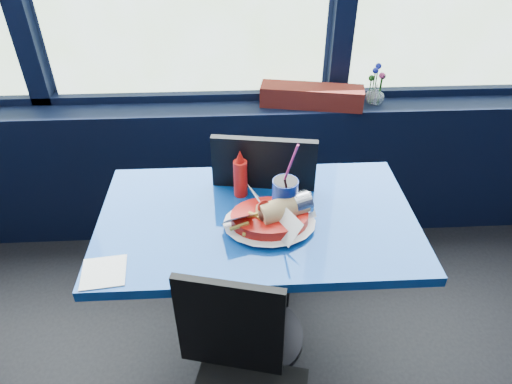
% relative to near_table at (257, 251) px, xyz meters
% --- Properties ---
extents(window_sill, '(5.00, 0.26, 0.80)m').
position_rel_near_table_xyz_m(window_sill, '(-0.30, 0.87, -0.17)').
color(window_sill, black).
rests_on(window_sill, ground).
extents(near_table, '(1.20, 0.70, 0.75)m').
position_rel_near_table_xyz_m(near_table, '(0.00, 0.00, 0.00)').
color(near_table, black).
rests_on(near_table, ground).
extents(chair_near_front, '(0.45, 0.45, 0.83)m').
position_rel_near_table_xyz_m(chair_near_front, '(-0.09, -0.51, -0.09)').
color(chair_near_front, black).
rests_on(chair_near_front, ground).
extents(chair_near_back, '(0.50, 0.51, 0.97)m').
position_rel_near_table_xyz_m(chair_near_back, '(0.02, 0.32, -0.01)').
color(chair_near_back, black).
rests_on(chair_near_back, ground).
extents(planter_box, '(0.54, 0.23, 0.11)m').
position_rel_near_table_xyz_m(planter_box, '(0.33, 0.84, 0.28)').
color(planter_box, maroon).
rests_on(planter_box, window_sill).
extents(flower_vase, '(0.11, 0.11, 0.21)m').
position_rel_near_table_xyz_m(flower_vase, '(0.66, 0.84, 0.30)').
color(flower_vase, silver).
rests_on(flower_vase, window_sill).
extents(food_basket, '(0.31, 0.30, 0.11)m').
position_rel_near_table_xyz_m(food_basket, '(0.05, -0.06, 0.22)').
color(food_basket, '#B0120B').
rests_on(food_basket, near_table).
extents(ketchup_bottle, '(0.06, 0.06, 0.21)m').
position_rel_near_table_xyz_m(ketchup_bottle, '(-0.06, 0.14, 0.27)').
color(ketchup_bottle, '#B0120B').
rests_on(ketchup_bottle, near_table).
extents(soda_cup, '(0.10, 0.10, 0.32)m').
position_rel_near_table_xyz_m(soda_cup, '(0.10, 0.01, 0.26)').
color(soda_cup, navy).
rests_on(soda_cup, near_table).
extents(napkin, '(0.16, 0.16, 0.00)m').
position_rel_near_table_xyz_m(napkin, '(-0.52, -0.27, 0.18)').
color(napkin, white).
rests_on(napkin, near_table).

